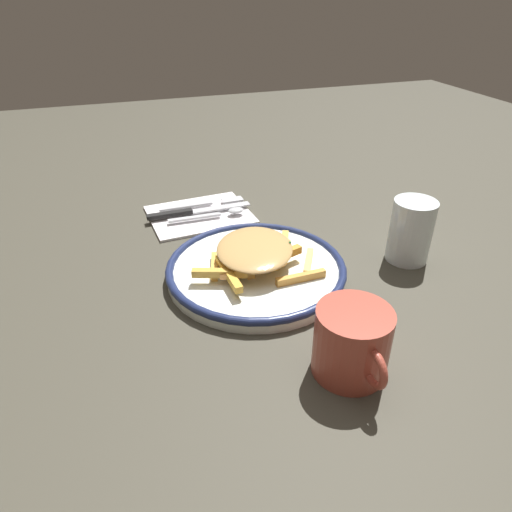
# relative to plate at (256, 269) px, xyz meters

# --- Properties ---
(ground_plane) EXTENTS (2.60, 2.60, 0.00)m
(ground_plane) POSITION_rel_plate_xyz_m (0.00, 0.00, -0.01)
(ground_plane) COLOR #3D3B30
(plate) EXTENTS (0.29, 0.29, 0.02)m
(plate) POSITION_rel_plate_xyz_m (0.00, 0.00, 0.00)
(plate) COLOR white
(plate) RESTS_ON ground_plane
(fries_heap) EXTENTS (0.18, 0.21, 0.04)m
(fries_heap) POSITION_rel_plate_xyz_m (-0.00, -0.00, 0.03)
(fries_heap) COLOR #F1BA5F
(fries_heap) RESTS_ON plate
(napkin) EXTENTS (0.17, 0.21, 0.01)m
(napkin) POSITION_rel_plate_xyz_m (-0.24, -0.04, -0.01)
(napkin) COLOR white
(napkin) RESTS_ON ground_plane
(fork) EXTENTS (0.02, 0.18, 0.01)m
(fork) POSITION_rel_plate_xyz_m (-0.27, -0.03, -0.00)
(fork) COLOR silver
(fork) RESTS_ON napkin
(knife) EXTENTS (0.02, 0.21, 0.01)m
(knife) POSITION_rel_plate_xyz_m (-0.24, -0.06, -0.00)
(knife) COLOR black
(knife) RESTS_ON napkin
(spoon) EXTENTS (0.02, 0.15, 0.01)m
(spoon) POSITION_rel_plate_xyz_m (-0.21, -0.00, 0.00)
(spoon) COLOR silver
(spoon) RESTS_ON napkin
(water_glass) EXTENTS (0.07, 0.07, 0.11)m
(water_glass) POSITION_rel_plate_xyz_m (0.03, 0.26, 0.04)
(water_glass) COLOR silver
(water_glass) RESTS_ON ground_plane
(coffee_mug) EXTENTS (0.12, 0.09, 0.09)m
(coffee_mug) POSITION_rel_plate_xyz_m (0.23, 0.04, 0.03)
(coffee_mug) COLOR #A84535
(coffee_mug) RESTS_ON ground_plane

